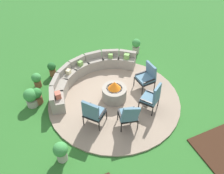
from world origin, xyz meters
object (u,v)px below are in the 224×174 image
object	(u,v)px
potted_plant_3	(136,45)
lounge_chair_back_right	(147,76)
lounge_chair_front_left	(93,112)
lounge_chair_back_left	(152,97)
lounge_chair_front_right	(129,115)
potted_plant_2	(52,68)
curved_stone_bench	(87,73)
potted_plant_5	(37,95)
potted_plant_1	(31,97)
potted_plant_0	(37,79)
fire_pit	(114,92)
potted_plant_4	(61,151)

from	to	relation	value
potted_plant_3	lounge_chair_back_right	bearing A→B (deg)	-109.71
lounge_chair_front_left	lounge_chair_back_left	bearing A→B (deg)	43.80
lounge_chair_front_right	potted_plant_2	xyz separation A→B (m)	(-1.57, 3.65, -0.25)
curved_stone_bench	potted_plant_5	xyz separation A→B (m)	(-2.02, -0.50, 0.01)
potted_plant_1	potted_plant_5	bearing A→B (deg)	9.07
curved_stone_bench	potted_plant_0	distance (m)	1.91
lounge_chair_back_right	potted_plant_5	xyz separation A→B (m)	(-3.89, 0.90, -0.25)
fire_pit	potted_plant_2	world-z (taller)	fire_pit
fire_pit	lounge_chair_front_left	distance (m)	1.38
curved_stone_bench	lounge_chair_back_left	bearing A→B (deg)	-59.52
curved_stone_bench	potted_plant_5	distance (m)	2.08
lounge_chair_front_left	lounge_chair_back_left	size ratio (longest dim) A/B	1.02
curved_stone_bench	potted_plant_3	distance (m)	2.89
potted_plant_0	potted_plant_4	bearing A→B (deg)	-89.41
potted_plant_2	potted_plant_3	distance (m)	3.91
fire_pit	potted_plant_1	bearing A→B (deg)	161.19
lounge_chair_back_right	potted_plant_1	size ratio (longest dim) A/B	1.46
potted_plant_0	potted_plant_3	bearing A→B (deg)	6.97
potted_plant_0	potted_plant_5	distance (m)	0.92
potted_plant_0	lounge_chair_back_left	bearing A→B (deg)	-40.78
lounge_chair_front_left	lounge_chair_front_right	size ratio (longest dim) A/B	1.07
fire_pit	potted_plant_0	distance (m)	3.03
fire_pit	lounge_chair_back_right	bearing A→B (deg)	2.73
lounge_chair_front_right	potted_plant_5	distance (m)	3.35
potted_plant_2	potted_plant_4	bearing A→B (deg)	-99.47
potted_plant_4	potted_plant_3	bearing A→B (deg)	41.52
potted_plant_5	potted_plant_0	bearing A→B (deg)	80.49
potted_plant_2	potted_plant_5	bearing A→B (deg)	-122.12
lounge_chair_front_left	lounge_chair_back_left	xyz separation A→B (m)	(2.02, -0.18, -0.01)
curved_stone_bench	potted_plant_1	xyz separation A→B (m)	(-2.23, -0.54, 0.03)
lounge_chair_front_right	potted_plant_4	distance (m)	2.25
fire_pit	lounge_chair_back_right	size ratio (longest dim) A/B	0.84
lounge_chair_front_left	potted_plant_2	bearing A→B (deg)	149.83
lounge_chair_back_right	potted_plant_0	distance (m)	4.16
potted_plant_1	potted_plant_3	world-z (taller)	potted_plant_1
fire_pit	potted_plant_3	bearing A→B (deg)	47.87
lounge_chair_back_left	potted_plant_5	size ratio (longest dim) A/B	1.68
lounge_chair_front_right	potted_plant_0	bearing A→B (deg)	138.13
lounge_chair_front_right	potted_plant_2	bearing A→B (deg)	126.39
lounge_chair_front_right	potted_plant_1	world-z (taller)	lounge_chair_front_right
lounge_chair_front_right	potted_plant_3	distance (m)	4.45
lounge_chair_back_left	lounge_chair_front_left	bearing A→B (deg)	139.44
curved_stone_bench	lounge_chair_back_right	xyz separation A→B (m)	(1.87, -1.41, 0.25)
potted_plant_3	lounge_chair_back_left	bearing A→B (deg)	-110.43
lounge_chair_back_right	potted_plant_2	bearing A→B (deg)	50.20
lounge_chair_front_left	potted_plant_2	xyz separation A→B (m)	(-0.61, 3.11, -0.27)
potted_plant_2	lounge_chair_back_left	bearing A→B (deg)	-51.36
potted_plant_0	potted_plant_2	world-z (taller)	potted_plant_2
lounge_chair_back_right	potted_plant_5	world-z (taller)	lounge_chair_back_right
lounge_chair_back_right	potted_plant_3	size ratio (longest dim) A/B	1.51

